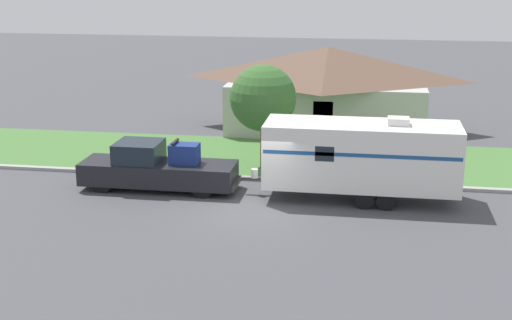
% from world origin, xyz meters
% --- Properties ---
extents(ground_plane, '(120.00, 120.00, 0.00)m').
position_xyz_m(ground_plane, '(0.00, 0.00, 0.00)').
color(ground_plane, '#47474C').
extents(curb_strip, '(80.00, 0.30, 0.14)m').
position_xyz_m(curb_strip, '(0.00, 3.75, 0.07)').
color(curb_strip, '#999993').
rests_on(curb_strip, ground_plane).
extents(lawn_strip, '(80.00, 7.00, 0.03)m').
position_xyz_m(lawn_strip, '(0.00, 7.40, 0.01)').
color(lawn_strip, '#477538').
rests_on(lawn_strip, ground_plane).
extents(house_across_street, '(11.17, 6.95, 4.47)m').
position_xyz_m(house_across_street, '(1.67, 13.97, 2.32)').
color(house_across_street, '#B2B2A8').
rests_on(house_across_street, ground_plane).
extents(pickup_truck, '(6.36, 1.90, 2.05)m').
position_xyz_m(pickup_truck, '(-4.39, 1.98, 0.86)').
color(pickup_truck, black).
rests_on(pickup_truck, ground_plane).
extents(travel_trailer, '(8.38, 2.46, 3.29)m').
position_xyz_m(travel_trailer, '(3.75, 1.98, 1.78)').
color(travel_trailer, black).
rests_on(travel_trailer, ground_plane).
extents(mailbox, '(0.48, 0.20, 1.22)m').
position_xyz_m(mailbox, '(-6.63, 4.83, 0.94)').
color(mailbox, brown).
rests_on(mailbox, ground_plane).
extents(tree_in_yard, '(2.92, 2.92, 4.63)m').
position_xyz_m(tree_in_yard, '(-0.61, 5.63, 3.16)').
color(tree_in_yard, brown).
rests_on(tree_in_yard, ground_plane).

